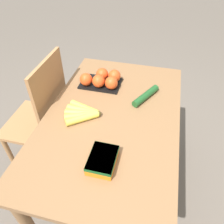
{
  "coord_description": "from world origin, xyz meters",
  "views": [
    {
      "loc": [
        -0.88,
        -0.22,
        1.6
      ],
      "look_at": [
        0.0,
        0.0,
        0.78
      ],
      "focal_mm": 35.0,
      "sensor_mm": 36.0,
      "label": 1
    }
  ],
  "objects": [
    {
      "name": "dining_table",
      "position": [
        0.0,
        0.0,
        0.63
      ],
      "size": [
        1.22,
        0.76,
        0.75
      ],
      "color": "olive",
      "rests_on": "ground_plane"
    },
    {
      "name": "cucumber_near",
      "position": [
        0.21,
        -0.16,
        0.77
      ],
      "size": [
        0.22,
        0.14,
        0.04
      ],
      "color": "#1E5123",
      "rests_on": "dining_table"
    },
    {
      "name": "banana_bunch",
      "position": [
        -0.04,
        0.16,
        0.77
      ],
      "size": [
        0.2,
        0.2,
        0.04
      ],
      "color": "brown",
      "rests_on": "dining_table"
    },
    {
      "name": "tomato_pack",
      "position": [
        0.28,
        0.14,
        0.8
      ],
      "size": [
        0.18,
        0.27,
        0.09
      ],
      "color": "black",
      "rests_on": "dining_table"
    },
    {
      "name": "ground_plane",
      "position": [
        0.0,
        0.0,
        0.0
      ],
      "size": [
        12.0,
        12.0,
        0.0
      ],
      "primitive_type": "plane",
      "color": "#665B51"
    },
    {
      "name": "carrot_bag",
      "position": [
        -0.32,
        -0.04,
        0.78
      ],
      "size": [
        0.16,
        0.12,
        0.05
      ],
      "color": "orange",
      "rests_on": "dining_table"
    },
    {
      "name": "chair",
      "position": [
        0.1,
        0.54,
        0.51
      ],
      "size": [
        0.42,
        0.4,
        0.99
      ],
      "rotation": [
        0.0,
        0.0,
        3.14
      ],
      "color": "#A87547",
      "rests_on": "ground_plane"
    }
  ]
}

